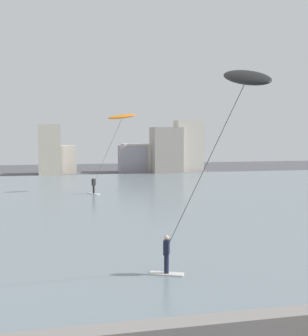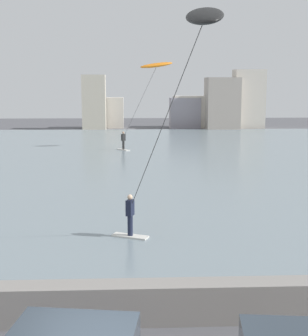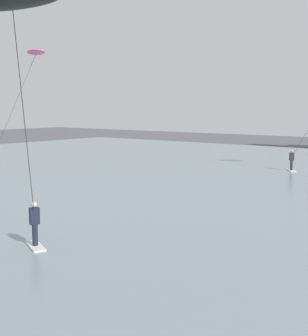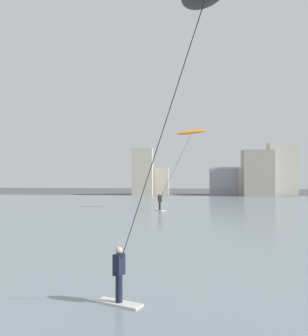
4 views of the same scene
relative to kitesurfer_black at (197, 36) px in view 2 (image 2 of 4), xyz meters
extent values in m
cube|color=gray|center=(-2.47, -4.52, -6.83)|extent=(60.00, 0.70, 1.00)
cube|color=gray|center=(-2.47, 22.18, -7.29)|extent=(84.00, 52.00, 0.10)
cube|color=beige|center=(-6.98, 49.00, -3.77)|extent=(3.02, 2.15, 7.12)
cube|color=beige|center=(-5.59, 51.50, -5.26)|extent=(4.80, 2.25, 4.15)
cube|color=gray|center=(5.16, 51.06, -5.29)|extent=(4.07, 2.71, 4.09)
cube|color=beige|center=(5.90, 51.64, -5.17)|extent=(4.40, 3.52, 4.33)
cube|color=#A89E93|center=(9.90, 49.19, -3.95)|extent=(4.30, 3.93, 6.78)
cube|color=beige|center=(13.61, 50.00, -3.42)|extent=(4.04, 2.88, 7.84)
cube|color=silver|center=(-2.16, 2.09, -7.21)|extent=(1.46, 0.97, 0.06)
cylinder|color=#191E33|center=(-2.16, 2.09, -6.79)|extent=(0.20, 0.20, 0.78)
cube|color=#191E33|center=(-2.16, 2.09, -6.10)|extent=(0.34, 0.40, 0.60)
sphere|color=beige|center=(-2.16, 2.09, -5.69)|extent=(0.20, 0.20, 0.20)
cylinder|color=#333333|center=(-0.98, 0.95, -2.85)|extent=(2.39, 2.31, 6.60)
ellipsoid|color=black|center=(0.19, -0.19, 0.59)|extent=(1.17, 3.49, 1.36)
cube|color=silver|center=(-2.83, 27.44, -7.21)|extent=(1.19, 1.38, 0.06)
cylinder|color=black|center=(-2.83, 27.44, -6.79)|extent=(0.20, 0.20, 0.78)
cube|color=black|center=(-2.83, 27.44, -6.10)|extent=(0.40, 0.38, 0.60)
sphere|color=tan|center=(-2.83, 27.44, -5.69)|extent=(0.20, 0.20, 0.20)
cylinder|color=#333333|center=(-1.34, 28.05, -3.04)|extent=(3.02, 1.26, 6.23)
ellipsoid|color=orange|center=(0.16, 28.67, 0.22)|extent=(3.13, 1.53, 0.89)
camera|label=1|loc=(-6.69, -15.46, -1.43)|focal=48.08mm
camera|label=2|loc=(-2.07, -15.92, -1.53)|focal=52.56mm
camera|label=3|loc=(11.28, -8.11, -2.25)|focal=50.05mm
camera|label=4|loc=(-0.18, -8.97, -3.36)|focal=41.72mm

